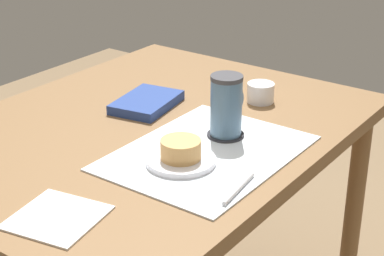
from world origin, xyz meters
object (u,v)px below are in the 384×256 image
Objects in this scene: sugar_bowl at (261,93)px; pastry at (181,149)px; small_book at (147,102)px; coffee_mug at (227,105)px; pastry_plate at (181,160)px; dining_table at (147,158)px.

pastry is at bearing -173.34° from sugar_bowl.
sugar_bowl reaches higher than small_book.
pastry_plate is at bearing 179.82° from coffee_mug.
dining_table is at bearing 154.38° from sugar_bowl.
pastry_plate is 0.03m from pastry.
pastry_plate is at bearing -138.23° from small_book.
coffee_mug is 0.27m from small_book.
sugar_bowl is 0.29m from small_book.
small_book is (0.09, 0.07, 0.10)m from dining_table.
small_book reaches higher than pastry_plate.
dining_table is 15.25× the size of sugar_bowl.
pastry_plate is 0.41m from sugar_bowl.
sugar_bowl is at bearing 6.66° from pastry_plate.
pastry is at bearing 0.00° from pastry_plate.
pastry is at bearing 179.82° from coffee_mug.
pastry_plate is 2.08× the size of sugar_bowl.
coffee_mug reaches higher than pastry_plate.
small_book reaches higher than dining_table.
pastry is 0.47× the size of small_book.
sugar_bowl is at bearing 6.66° from pastry.
coffee_mug is at bearing -72.90° from dining_table.
small_book is at bearing 51.88° from pastry_plate.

